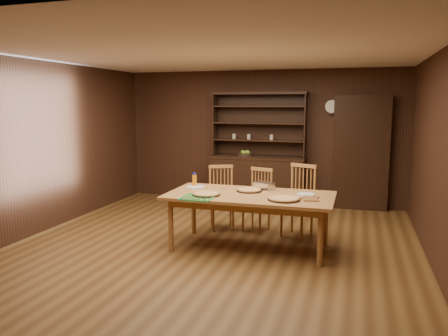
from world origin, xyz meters
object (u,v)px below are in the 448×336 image
(chair_left, at_px, (222,195))
(chair_right, at_px, (300,198))
(chair_center, at_px, (259,198))
(dining_table, at_px, (250,199))
(china_hutch, at_px, (258,174))
(juice_bottle, at_px, (194,180))

(chair_left, xyz_separation_m, chair_right, (1.24, -0.07, 0.04))
(chair_center, xyz_separation_m, chair_right, (0.65, -0.11, 0.06))
(dining_table, xyz_separation_m, chair_center, (-0.08, 0.90, -0.17))
(china_hutch, height_order, juice_bottle, china_hutch)
(dining_table, distance_m, chair_left, 1.10)
(dining_table, height_order, juice_bottle, juice_bottle)
(chair_center, bearing_deg, chair_right, 8.05)
(chair_center, xyz_separation_m, juice_bottle, (-0.82, -0.62, 0.34))
(dining_table, distance_m, chair_center, 0.92)
(chair_left, height_order, chair_center, chair_left)
(dining_table, xyz_separation_m, chair_right, (0.57, 0.79, -0.12))
(dining_table, relative_size, chair_center, 2.29)
(dining_table, height_order, chair_center, chair_center)
(dining_table, bearing_deg, china_hutch, 100.49)
(chair_center, bearing_deg, china_hutch, 120.81)
(dining_table, xyz_separation_m, juice_bottle, (-0.90, 0.27, 0.16))
(chair_left, relative_size, juice_bottle, 4.75)
(dining_table, bearing_deg, juice_bottle, 163.10)
(china_hutch, bearing_deg, dining_table, -79.51)
(chair_center, distance_m, chair_right, 0.66)
(juice_bottle, bearing_deg, chair_left, 68.14)
(dining_table, distance_m, juice_bottle, 0.96)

